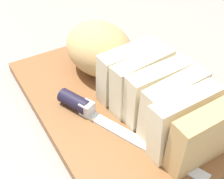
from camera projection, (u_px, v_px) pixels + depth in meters
name	position (u px, v px, depth m)	size (l,w,h in m)	color
ground_plane	(112.00, 111.00, 0.58)	(3.00, 3.00, 0.00)	gray
cutting_board	(112.00, 107.00, 0.57)	(0.41, 0.24, 0.02)	brown
bread_loaf	(131.00, 74.00, 0.55)	(0.36, 0.13, 0.10)	tan
bread_knife	(90.00, 111.00, 0.54)	(0.26, 0.11, 0.03)	silver
crumb_near_knife	(92.00, 120.00, 0.53)	(0.01, 0.01, 0.01)	tan
crumb_near_loaf	(129.00, 116.00, 0.54)	(0.00, 0.00, 0.00)	tan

